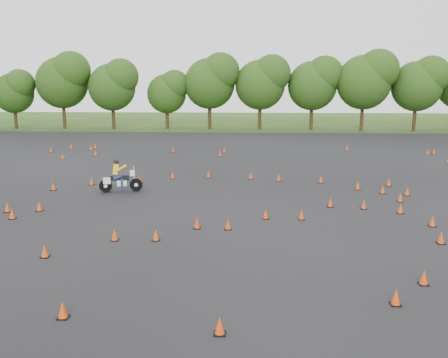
% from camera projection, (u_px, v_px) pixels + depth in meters
% --- Properties ---
extents(ground, '(140.00, 140.00, 0.00)m').
position_uv_depth(ground, '(220.00, 224.00, 22.06)').
color(ground, '#2D5119').
rests_on(ground, ground).
extents(asphalt_pad, '(62.00, 62.00, 0.00)m').
position_uv_depth(asphalt_pad, '(226.00, 193.00, 27.93)').
color(asphalt_pad, black).
rests_on(asphalt_pad, ground).
extents(treeline, '(87.33, 32.53, 10.79)m').
position_uv_depth(treeline, '(249.00, 92.00, 55.25)').
color(treeline, '#264614').
rests_on(treeline, ground).
extents(traffic_cones, '(36.32, 32.99, 0.45)m').
position_uv_depth(traffic_cones, '(225.00, 190.00, 27.54)').
color(traffic_cones, '#DD4209').
rests_on(traffic_cones, asphalt_pad).
extents(rider_yellow, '(2.50, 1.26, 1.85)m').
position_uv_depth(rider_yellow, '(121.00, 176.00, 27.95)').
color(rider_yellow, yellow).
rests_on(rider_yellow, ground).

